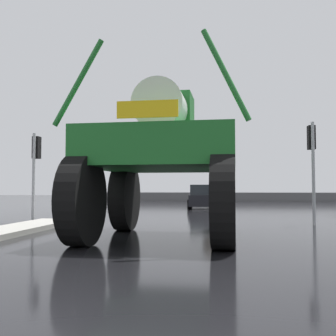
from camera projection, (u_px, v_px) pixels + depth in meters
ground_plane at (185, 214)px, 20.58m from camera, size 120.00×120.00×0.00m
oversize_sprayer at (165, 161)px, 10.50m from camera, size 4.32×5.72×4.60m
sedan_ahead at (203, 197)px, 26.40m from camera, size 1.95×4.14×1.52m
traffic_signal_near_left at (36, 158)px, 15.48m from camera, size 0.24×0.54×3.34m
traffic_signal_near_right at (312, 150)px, 14.31m from camera, size 0.24×0.54×3.58m
bare_tree_far_center at (215, 157)px, 41.80m from camera, size 2.73×2.73×5.73m
roadside_barrier at (200, 197)px, 41.09m from camera, size 30.07×0.24×0.90m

